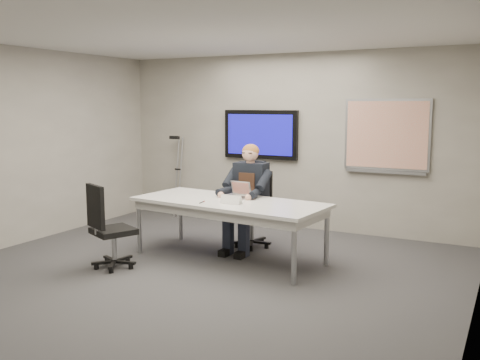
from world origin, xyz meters
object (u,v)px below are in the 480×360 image
at_px(seated_person, 245,208).
at_px(laptop, 238,193).
at_px(office_chair_near, 110,242).
at_px(conference_table, 229,207).
at_px(office_chair_far, 253,223).

xyz_separation_m(seated_person, laptop, (0.00, -0.19, 0.24)).
bearing_deg(laptop, seated_person, 94.32).
bearing_deg(office_chair_near, seated_person, -102.05).
distance_m(conference_table, laptop, 0.30).
bearing_deg(laptop, office_chair_near, -127.06).
relative_size(conference_table, office_chair_near, 2.47).
bearing_deg(office_chair_far, laptop, -92.86).
bearing_deg(seated_person, conference_table, -90.30).
bearing_deg(seated_person, office_chair_near, -127.48).
bearing_deg(office_chair_near, conference_table, -112.65).
xyz_separation_m(conference_table, office_chair_near, (-1.09, -1.02, -0.36)).
height_order(office_chair_far, laptop, office_chair_far).
relative_size(office_chair_near, seated_person, 0.72).
height_order(office_chair_far, seated_person, seated_person).
distance_m(conference_table, office_chair_far, 0.80).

